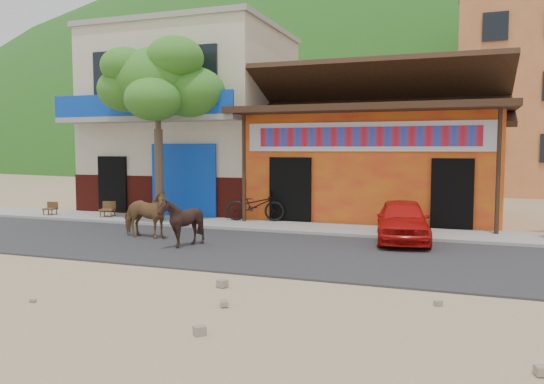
{
  "coord_description": "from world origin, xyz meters",
  "views": [
    {
      "loc": [
        4.87,
        -9.43,
        2.49
      ],
      "look_at": [
        0.39,
        3.0,
        1.4
      ],
      "focal_mm": 35.0,
      "sensor_mm": 36.0,
      "label": 1
    }
  ],
  "objects_px": {
    "cow_tan": "(145,214)",
    "scooter": "(255,205)",
    "tree": "(158,129)",
    "cafe_chair_left": "(107,203)",
    "cow_dark": "(182,222)",
    "red_car": "(402,220)",
    "cafe_chair_right": "(50,203)"
  },
  "relations": [
    {
      "from": "tree",
      "to": "scooter",
      "type": "distance_m",
      "value": 4.06
    },
    {
      "from": "scooter",
      "to": "cafe_chair_left",
      "type": "height_order",
      "value": "scooter"
    },
    {
      "from": "cow_tan",
      "to": "red_car",
      "type": "bearing_deg",
      "value": -72.56
    },
    {
      "from": "cow_tan",
      "to": "scooter",
      "type": "xyz_separation_m",
      "value": [
        1.78,
        3.7,
        -0.06
      ]
    },
    {
      "from": "tree",
      "to": "cow_tan",
      "type": "bearing_deg",
      "value": -65.43
    },
    {
      "from": "cow_dark",
      "to": "scooter",
      "type": "relative_size",
      "value": 0.65
    },
    {
      "from": "scooter",
      "to": "cafe_chair_right",
      "type": "height_order",
      "value": "scooter"
    },
    {
      "from": "cow_tan",
      "to": "cafe_chair_right",
      "type": "relative_size",
      "value": 1.81
    },
    {
      "from": "tree",
      "to": "cafe_chair_left",
      "type": "height_order",
      "value": "tree"
    },
    {
      "from": "red_car",
      "to": "scooter",
      "type": "relative_size",
      "value": 1.7
    },
    {
      "from": "tree",
      "to": "cafe_chair_left",
      "type": "bearing_deg",
      "value": 179.42
    },
    {
      "from": "scooter",
      "to": "red_car",
      "type": "bearing_deg",
      "value": -123.29
    },
    {
      "from": "tree",
      "to": "cow_tan",
      "type": "distance_m",
      "value": 4.0
    },
    {
      "from": "cow_dark",
      "to": "cafe_chair_left",
      "type": "xyz_separation_m",
      "value": [
        -5.05,
        3.74,
        -0.05
      ]
    },
    {
      "from": "cow_tan",
      "to": "red_car",
      "type": "distance_m",
      "value": 6.95
    },
    {
      "from": "scooter",
      "to": "cow_tan",
      "type": "bearing_deg",
      "value": 141.35
    },
    {
      "from": "cow_dark",
      "to": "scooter",
      "type": "distance_m",
      "value": 4.54
    },
    {
      "from": "cafe_chair_right",
      "to": "tree",
      "type": "bearing_deg",
      "value": -9.08
    },
    {
      "from": "cow_tan",
      "to": "cafe_chair_left",
      "type": "distance_m",
      "value": 4.49
    },
    {
      "from": "red_car",
      "to": "cafe_chair_right",
      "type": "bearing_deg",
      "value": 167.63
    },
    {
      "from": "tree",
      "to": "cow_tan",
      "type": "xyz_separation_m",
      "value": [
        1.32,
        -2.88,
        -2.43
      ]
    },
    {
      "from": "cafe_chair_left",
      "to": "cow_tan",
      "type": "bearing_deg",
      "value": -57.65
    },
    {
      "from": "cow_tan",
      "to": "cafe_chair_right",
      "type": "bearing_deg",
      "value": 66.57
    },
    {
      "from": "scooter",
      "to": "tree",
      "type": "bearing_deg",
      "value": 91.82
    },
    {
      "from": "red_car",
      "to": "scooter",
      "type": "height_order",
      "value": "red_car"
    },
    {
      "from": "tree",
      "to": "cow_dark",
      "type": "height_order",
      "value": "tree"
    },
    {
      "from": "tree",
      "to": "cow_dark",
      "type": "bearing_deg",
      "value": -51.65
    },
    {
      "from": "cow_tan",
      "to": "cafe_chair_left",
      "type": "xyz_separation_m",
      "value": [
        -3.43,
        2.91,
        -0.08
      ]
    },
    {
      "from": "cow_dark",
      "to": "red_car",
      "type": "height_order",
      "value": "cow_dark"
    },
    {
      "from": "cafe_chair_right",
      "to": "scooter",
      "type": "bearing_deg",
      "value": -3.95
    },
    {
      "from": "red_car",
      "to": "cafe_chair_left",
      "type": "relative_size",
      "value": 3.31
    },
    {
      "from": "tree",
      "to": "cafe_chair_right",
      "type": "xyz_separation_m",
      "value": [
        -4.4,
        -0.2,
        -2.58
      ]
    }
  ]
}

